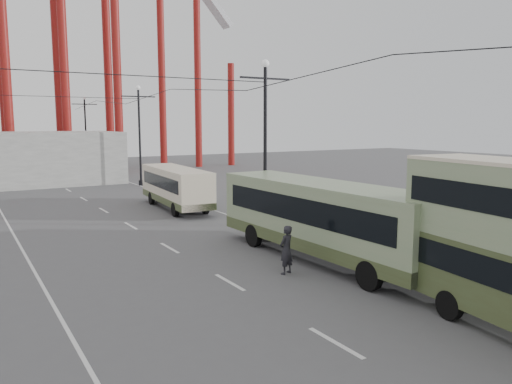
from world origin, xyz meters
TOP-DOWN VIEW (x-y plane):
  - road_markings at (-0.86, 19.70)m, footprint 12.52×120.00m
  - lamp_post_mid at (5.60, 18.00)m, footprint 3.20×0.44m
  - lamp_post_far at (5.60, 40.00)m, footprint 3.20×0.44m
  - lamp_post_distant at (5.60, 62.00)m, footprint 3.20×0.44m
  - single_decker_green at (3.88, 10.68)m, footprint 3.06×11.91m
  - single_decker_cream at (3.49, 26.15)m, footprint 2.91×9.16m
  - pedestrian at (1.39, 9.79)m, footprint 0.82×0.67m

SIDE VIEW (x-z plane):
  - road_markings at x=-0.86m, z-range 0.00..0.01m
  - pedestrian at x=1.39m, z-range 0.00..1.92m
  - single_decker_cream at x=3.49m, z-range 0.18..2.98m
  - single_decker_green at x=3.88m, z-range 0.21..3.56m
  - lamp_post_mid at x=5.60m, z-range 0.02..9.34m
  - lamp_post_far at x=5.60m, z-range 0.02..9.34m
  - lamp_post_distant at x=5.60m, z-range 0.02..9.34m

